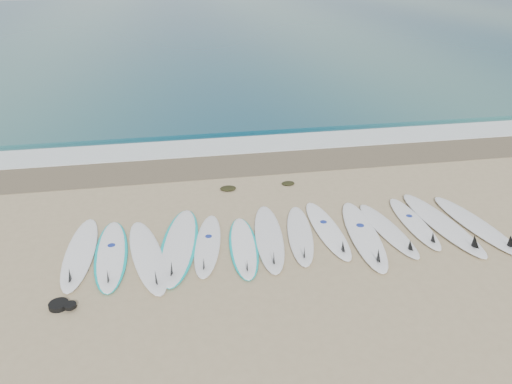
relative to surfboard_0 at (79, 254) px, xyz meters
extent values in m
plane|color=tan|center=(4.02, -0.09, -0.06)|extent=(120.00, 120.00, 0.00)
cube|color=#1F535C|center=(4.02, 32.41, -0.04)|extent=(120.00, 55.00, 0.03)
cube|color=brown|center=(4.02, 4.01, -0.05)|extent=(120.00, 1.80, 0.01)
cube|color=silver|center=(4.02, 5.41, -0.04)|extent=(120.00, 1.40, 0.04)
cube|color=#1F535C|center=(4.02, 6.91, -0.01)|extent=(120.00, 1.00, 0.10)
ellipsoid|color=white|center=(0.00, 0.08, -0.01)|extent=(0.64, 2.68, 0.09)
cone|color=black|center=(-0.03, -0.89, 0.14)|extent=(0.23, 0.29, 0.28)
ellipsoid|color=white|center=(0.59, -0.09, -0.01)|extent=(0.61, 2.57, 0.08)
ellipsoid|color=#09B8B9|center=(0.59, -0.09, -0.02)|extent=(0.70, 2.59, 0.06)
cone|color=black|center=(0.62, -1.02, 0.13)|extent=(0.22, 0.28, 0.27)
cylinder|color=navy|center=(0.58, 0.16, 0.03)|extent=(0.15, 0.15, 0.01)
ellipsoid|color=white|center=(1.27, -0.25, -0.01)|extent=(1.03, 2.78, 0.09)
cone|color=black|center=(1.44, -1.23, 0.15)|extent=(0.28, 0.33, 0.29)
ellipsoid|color=white|center=(1.89, 0.02, -0.01)|extent=(1.05, 2.95, 0.09)
ellipsoid|color=#09B8B9|center=(1.89, 0.02, -0.02)|extent=(1.16, 2.99, 0.07)
cone|color=black|center=(1.72, -1.02, 0.16)|extent=(0.29, 0.34, 0.31)
ellipsoid|color=white|center=(2.44, -0.06, -0.02)|extent=(0.88, 2.42, 0.08)
cone|color=black|center=(2.30, -0.91, 0.12)|extent=(0.24, 0.28, 0.25)
cylinder|color=navy|center=(2.48, 0.17, 0.02)|extent=(0.16, 0.16, 0.01)
ellipsoid|color=white|center=(3.12, -0.26, -0.02)|extent=(0.65, 2.32, 0.07)
ellipsoid|color=#09B8B9|center=(3.12, -0.26, -0.02)|extent=(0.73, 2.35, 0.05)
cone|color=black|center=(3.06, -1.10, 0.11)|extent=(0.21, 0.26, 0.24)
ellipsoid|color=silver|center=(3.68, -0.01, -0.01)|extent=(0.86, 2.73, 0.09)
cone|color=black|center=(3.57, -0.98, 0.14)|extent=(0.26, 0.31, 0.29)
ellipsoid|color=white|center=(4.33, -0.01, -0.02)|extent=(0.91, 2.47, 0.08)
cone|color=black|center=(4.18, -0.88, 0.12)|extent=(0.25, 0.29, 0.26)
ellipsoid|color=white|center=(4.94, 0.08, -0.02)|extent=(0.57, 2.50, 0.08)
cone|color=black|center=(4.95, -0.83, 0.13)|extent=(0.22, 0.27, 0.26)
cylinder|color=navy|center=(4.93, 0.32, 0.03)|extent=(0.15, 0.15, 0.01)
ellipsoid|color=white|center=(5.60, -0.26, -0.01)|extent=(0.92, 2.89, 0.09)
cone|color=black|center=(5.48, -1.29, 0.16)|extent=(0.27, 0.33, 0.30)
cylinder|color=navy|center=(5.63, 0.01, 0.04)|extent=(0.18, 0.18, 0.01)
ellipsoid|color=white|center=(6.17, -0.16, -0.02)|extent=(0.69, 2.39, 0.08)
cone|color=black|center=(6.24, -1.02, 0.12)|extent=(0.22, 0.27, 0.25)
ellipsoid|color=white|center=(6.84, 0.03, -0.02)|extent=(0.55, 2.33, 0.07)
cone|color=black|center=(6.82, -0.82, 0.12)|extent=(0.20, 0.25, 0.25)
cylinder|color=navy|center=(6.85, 0.25, 0.02)|extent=(0.14, 0.14, 0.01)
ellipsoid|color=white|center=(7.40, -0.12, -0.01)|extent=(0.85, 2.93, 0.09)
cone|color=black|center=(7.49, -1.17, 0.16)|extent=(0.27, 0.33, 0.31)
ellipsoid|color=silver|center=(8.08, -0.29, -0.01)|extent=(0.88, 2.76, 0.09)
cone|color=black|center=(8.19, -1.27, 0.15)|extent=(0.26, 0.31, 0.29)
ellipsoid|color=black|center=(3.17, 2.43, -0.02)|extent=(0.39, 0.31, 0.08)
ellipsoid|color=black|center=(4.69, 2.47, -0.03)|extent=(0.33, 0.25, 0.06)
cylinder|color=black|center=(-0.13, -1.51, -0.02)|extent=(0.32, 0.32, 0.08)
cylinder|color=black|center=(0.07, -1.61, 0.02)|extent=(0.20, 0.20, 0.06)
camera|label=1|loc=(1.86, -8.51, 5.17)|focal=35.00mm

